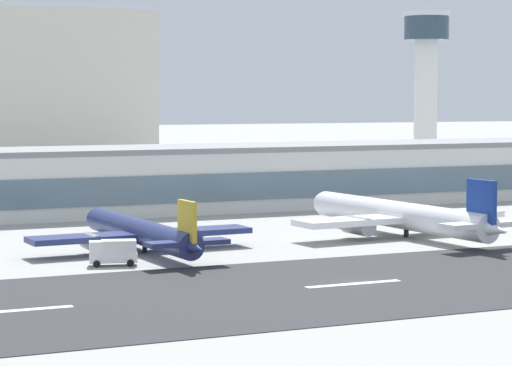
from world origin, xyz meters
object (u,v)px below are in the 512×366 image
Objects in this scene: terminal_building at (151,179)px; airliner_gold_tail_gate_1 at (144,233)px; control_tower at (426,74)px; service_box_truck_1 at (113,252)px; airliner_navy_tail_gate_2 at (405,216)px.

terminal_building is 5.05× the size of airliner_gold_tail_gate_1.
terminal_building is 104.11m from control_tower.
service_box_truck_1 is at bearing -137.11° from control_tower.
airliner_gold_tail_gate_1 is at bearing -137.89° from control_tower.
control_tower is 1.07× the size of airliner_gold_tail_gate_1.
airliner_navy_tail_gate_2 is at bearing -66.03° from terminal_building.
control_tower is at bearing -50.92° from airliner_gold_tail_gate_1.
airliner_navy_tail_gate_2 is (-67.43, -98.73, -24.15)m from control_tower.
control_tower is 149.16m from airliner_gold_tail_gate_1.
terminal_building reaches higher than service_box_truck_1.
service_box_truck_1 is (-7.26, -9.50, -0.89)m from airliner_gold_tail_gate_1.
airliner_gold_tail_gate_1 is at bearing 85.06° from airliner_navy_tail_gate_2.
airliner_navy_tail_gate_2 is 7.40× the size of service_box_truck_1.
airliner_navy_tail_gate_2 reaches higher than service_box_truck_1.
airliner_navy_tail_gate_2 is at bearing -154.69° from service_box_truck_1.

